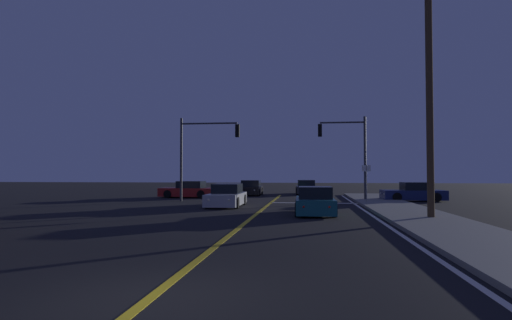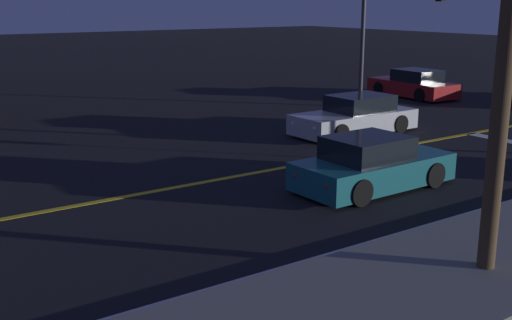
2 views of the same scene
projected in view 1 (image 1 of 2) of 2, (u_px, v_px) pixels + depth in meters
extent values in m
plane|color=black|center=(147.00, 301.00, 6.50)|extent=(160.00, 160.00, 0.00)
cube|color=slate|center=(427.00, 220.00, 17.10)|extent=(3.20, 41.74, 0.15)
cube|color=gold|center=(250.00, 219.00, 18.00)|extent=(0.20, 39.43, 0.01)
cube|color=silver|center=(380.00, 221.00, 17.33)|extent=(0.16, 39.43, 0.01)
cube|color=silver|center=(314.00, 203.00, 27.66)|extent=(5.70, 0.50, 0.01)
cube|color=navy|center=(413.00, 195.00, 29.66)|extent=(4.36, 2.10, 0.68)
cube|color=black|center=(416.00, 186.00, 29.66)|extent=(2.04, 1.72, 0.60)
cylinder|color=black|center=(397.00, 197.00, 28.87)|extent=(0.65, 0.25, 0.64)
cylinder|color=black|center=(391.00, 196.00, 30.64)|extent=(0.65, 0.25, 0.64)
cylinder|color=black|center=(436.00, 197.00, 28.67)|extent=(0.65, 0.25, 0.64)
cylinder|color=black|center=(428.00, 196.00, 30.44)|extent=(0.65, 0.25, 0.64)
sphere|color=#FFF4CC|center=(385.00, 194.00, 29.23)|extent=(0.18, 0.18, 0.18)
sphere|color=#FFF4CC|center=(381.00, 193.00, 30.41)|extent=(0.18, 0.18, 0.18)
sphere|color=red|center=(446.00, 194.00, 28.91)|extent=(0.14, 0.14, 0.14)
sphere|color=red|center=(440.00, 193.00, 30.09)|extent=(0.14, 0.14, 0.14)
cube|color=black|center=(251.00, 190.00, 37.76)|extent=(1.95, 4.43, 0.68)
cube|color=black|center=(251.00, 184.00, 38.04)|extent=(1.64, 2.06, 0.60)
cylinder|color=black|center=(259.00, 192.00, 36.31)|extent=(0.23, 0.64, 0.64)
cylinder|color=black|center=(239.00, 192.00, 36.49)|extent=(0.23, 0.64, 0.64)
cylinder|color=black|center=(262.00, 191.00, 39.02)|extent=(0.23, 0.64, 0.64)
cylinder|color=black|center=(243.00, 191.00, 39.19)|extent=(0.23, 0.64, 0.64)
sphere|color=#FFF4CC|center=(255.00, 190.00, 35.57)|extent=(0.18, 0.18, 0.18)
sphere|color=#FFF4CC|center=(241.00, 190.00, 35.69)|extent=(0.18, 0.18, 0.18)
sphere|color=red|center=(259.00, 188.00, 39.83)|extent=(0.14, 0.14, 0.14)
sphere|color=red|center=(247.00, 188.00, 39.95)|extent=(0.14, 0.14, 0.14)
cube|color=#2D2D33|center=(306.00, 189.00, 39.58)|extent=(2.00, 4.45, 0.68)
cube|color=black|center=(306.00, 183.00, 39.34)|extent=(1.64, 2.08, 0.60)
cylinder|color=black|center=(297.00, 190.00, 41.00)|extent=(0.25, 0.65, 0.64)
cylinder|color=black|center=(314.00, 190.00, 40.86)|extent=(0.25, 0.65, 0.64)
cylinder|color=black|center=(297.00, 191.00, 38.30)|extent=(0.25, 0.65, 0.64)
cylinder|color=black|center=(316.00, 191.00, 38.16)|extent=(0.25, 0.65, 0.64)
sphere|color=#FFF4CC|center=(300.00, 188.00, 41.75)|extent=(0.18, 0.18, 0.18)
sphere|color=#FFF4CC|center=(311.00, 188.00, 41.66)|extent=(0.18, 0.18, 0.18)
sphere|color=red|center=(301.00, 189.00, 37.50)|extent=(0.14, 0.14, 0.14)
sphere|color=red|center=(313.00, 189.00, 37.41)|extent=(0.14, 0.14, 0.14)
cube|color=maroon|center=(188.00, 192.00, 33.96)|extent=(4.52, 2.06, 0.68)
cube|color=black|center=(191.00, 185.00, 33.93)|extent=(2.11, 1.70, 0.60)
cylinder|color=black|center=(168.00, 194.00, 33.32)|extent=(0.65, 0.25, 0.64)
cylinder|color=black|center=(176.00, 193.00, 35.04)|extent=(0.65, 0.25, 0.64)
cylinder|color=black|center=(201.00, 194.00, 32.86)|extent=(0.65, 0.25, 0.64)
cylinder|color=black|center=(207.00, 193.00, 34.58)|extent=(0.65, 0.25, 0.64)
sphere|color=#FFF4CC|center=(160.00, 191.00, 33.75)|extent=(0.18, 0.18, 0.18)
sphere|color=#FFF4CC|center=(165.00, 191.00, 34.89)|extent=(0.18, 0.18, 0.18)
sphere|color=red|center=(212.00, 192.00, 33.02)|extent=(0.14, 0.14, 0.14)
sphere|color=red|center=(216.00, 191.00, 34.16)|extent=(0.14, 0.14, 0.14)
cube|color=#B2B5BA|center=(226.00, 199.00, 24.99)|extent=(1.86, 4.60, 0.68)
cube|color=black|center=(227.00, 189.00, 25.29)|extent=(1.59, 2.12, 0.60)
cylinder|color=black|center=(237.00, 203.00, 23.48)|extent=(0.23, 0.64, 0.64)
cylinder|color=black|center=(207.00, 203.00, 23.68)|extent=(0.23, 0.64, 0.64)
cylinder|color=black|center=(244.00, 200.00, 26.30)|extent=(0.23, 0.64, 0.64)
cylinder|color=black|center=(217.00, 199.00, 26.50)|extent=(0.23, 0.64, 0.64)
sphere|color=#FFF4CC|center=(229.00, 200.00, 22.71)|extent=(0.18, 0.18, 0.18)
sphere|color=#FFF4CC|center=(209.00, 200.00, 22.84)|extent=(0.18, 0.18, 0.18)
sphere|color=red|center=(241.00, 196.00, 27.16)|extent=(0.14, 0.14, 0.14)
sphere|color=red|center=(224.00, 196.00, 27.29)|extent=(0.14, 0.14, 0.14)
cube|color=#195960|center=(315.00, 205.00, 20.18)|extent=(1.87, 4.16, 0.68)
cube|color=black|center=(315.00, 193.00, 19.96)|extent=(1.58, 1.93, 0.60)
cylinder|color=black|center=(298.00, 205.00, 21.54)|extent=(0.23, 0.64, 0.64)
cylinder|color=black|center=(330.00, 206.00, 21.36)|extent=(0.23, 0.64, 0.64)
cylinder|color=black|center=(297.00, 210.00, 19.00)|extent=(0.23, 0.64, 0.64)
cylinder|color=black|center=(335.00, 210.00, 18.82)|extent=(0.23, 0.64, 0.64)
sphere|color=#FFF4CC|center=(303.00, 201.00, 22.24)|extent=(0.18, 0.18, 0.18)
sphere|color=#FFF4CC|center=(324.00, 201.00, 22.12)|extent=(0.18, 0.18, 0.18)
sphere|color=red|center=(304.00, 207.00, 18.24)|extent=(0.14, 0.14, 0.14)
sphere|color=red|center=(329.00, 207.00, 18.12)|extent=(0.14, 0.14, 0.14)
cylinder|color=#38383D|center=(365.00, 159.00, 29.58)|extent=(0.18, 0.18, 6.01)
cylinder|color=#38383D|center=(342.00, 122.00, 29.86)|extent=(3.15, 0.12, 0.12)
cube|color=black|center=(320.00, 130.00, 30.04)|extent=(0.28, 0.28, 0.90)
sphere|color=red|center=(320.00, 127.00, 30.05)|extent=(0.22, 0.22, 0.22)
sphere|color=#4C2D05|center=(320.00, 130.00, 30.04)|extent=(0.22, 0.22, 0.22)
sphere|color=#0A3814|center=(320.00, 134.00, 30.03)|extent=(0.22, 0.22, 0.22)
cylinder|color=#38383D|center=(181.00, 160.00, 29.81)|extent=(0.18, 0.18, 5.92)
cylinder|color=#38383D|center=(209.00, 123.00, 29.63)|extent=(4.06, 0.12, 0.12)
cube|color=black|center=(237.00, 131.00, 29.37)|extent=(0.28, 0.28, 0.90)
sphere|color=red|center=(237.00, 127.00, 29.37)|extent=(0.22, 0.22, 0.22)
sphere|color=#4C2D05|center=(237.00, 131.00, 29.37)|extent=(0.22, 0.22, 0.22)
sphere|color=#0A3814|center=(237.00, 135.00, 29.36)|extent=(0.22, 0.22, 0.22)
cylinder|color=#4C3823|center=(429.00, 91.00, 17.66)|extent=(0.29, 0.29, 10.95)
cylinder|color=slate|center=(366.00, 184.00, 26.79)|extent=(0.06, 0.06, 2.55)
cube|color=white|center=(366.00, 168.00, 26.82)|extent=(0.56, 0.11, 0.40)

